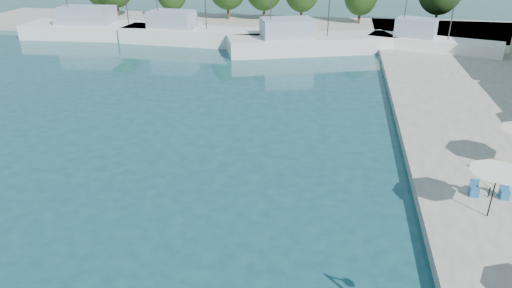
% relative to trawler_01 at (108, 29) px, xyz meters
% --- Properties ---
extents(quay_far, '(90.00, 16.00, 0.60)m').
position_rel_trawler_01_xyz_m(quay_far, '(20.09, 9.65, -0.77)').
color(quay_far, gray).
rests_on(quay_far, ground).
extents(trawler_01, '(22.90, 7.58, 10.20)m').
position_rel_trawler_01_xyz_m(trawler_01, '(0.00, 0.00, 0.00)').
color(trawler_01, white).
rests_on(trawler_01, ground).
extents(trawler_02, '(17.93, 5.52, 10.20)m').
position_rel_trawler_01_xyz_m(trawler_02, '(11.42, -1.27, 0.00)').
color(trawler_02, white).
rests_on(trawler_02, ground).
extents(trawler_03, '(19.36, 10.93, 10.20)m').
position_rel_trawler_01_xyz_m(trawler_03, '(26.00, -3.36, 0.00)').
color(trawler_03, silver).
rests_on(trawler_03, ground).
extents(trawler_04, '(14.55, 7.76, 10.20)m').
position_rel_trawler_01_xyz_m(trawler_04, '(39.61, -1.86, 0.00)').
color(trawler_04, white).
rests_on(trawler_04, ground).
extents(umbrella_white, '(2.49, 2.49, 2.31)m').
position_rel_trawler_01_xyz_m(umbrella_white, '(37.01, -36.11, 1.59)').
color(umbrella_white, black).
rests_on(umbrella_white, quay_right).
extents(cafe_table_02, '(1.82, 0.70, 0.76)m').
position_rel_trawler_01_xyz_m(cafe_table_02, '(37.49, -34.34, -0.18)').
color(cafe_table_02, black).
rests_on(cafe_table_02, quay_right).
extents(cafe_table_03, '(1.82, 0.70, 0.76)m').
position_rel_trawler_01_xyz_m(cafe_table_03, '(38.87, -31.86, -0.18)').
color(cafe_table_03, black).
rests_on(cafe_table_03, quay_right).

